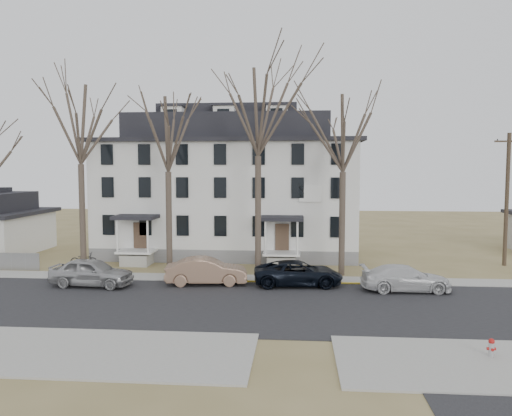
# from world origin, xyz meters

# --- Properties ---
(ground) EXTENTS (120.00, 120.00, 0.00)m
(ground) POSITION_xyz_m (0.00, 0.00, 0.00)
(ground) COLOR olive
(ground) RESTS_ON ground
(main_road) EXTENTS (120.00, 10.00, 0.04)m
(main_road) POSITION_xyz_m (0.00, 2.00, 0.00)
(main_road) COLOR #27272A
(main_road) RESTS_ON ground
(far_sidewalk) EXTENTS (120.00, 2.00, 0.08)m
(far_sidewalk) POSITION_xyz_m (0.00, 8.00, 0.00)
(far_sidewalk) COLOR #A09F97
(far_sidewalk) RESTS_ON ground
(yellow_curb) EXTENTS (14.00, 0.25, 0.06)m
(yellow_curb) POSITION_xyz_m (5.00, 7.10, 0.00)
(yellow_curb) COLOR gold
(yellow_curb) RESTS_ON ground
(boarding_house) EXTENTS (20.80, 12.36, 12.05)m
(boarding_house) POSITION_xyz_m (-2.00, 17.95, 5.38)
(boarding_house) COLOR slate
(boarding_house) RESTS_ON ground
(tree_far_left) EXTENTS (8.40, 8.40, 13.72)m
(tree_far_left) POSITION_xyz_m (-11.00, 9.80, 10.34)
(tree_far_left) COLOR #473B31
(tree_far_left) RESTS_ON ground
(tree_mid_left) EXTENTS (7.80, 7.80, 12.74)m
(tree_mid_left) POSITION_xyz_m (-5.00, 9.80, 9.60)
(tree_mid_left) COLOR #473B31
(tree_mid_left) RESTS_ON ground
(tree_center) EXTENTS (9.00, 9.00, 14.70)m
(tree_center) POSITION_xyz_m (1.00, 9.80, 11.08)
(tree_center) COLOR #473B31
(tree_center) RESTS_ON ground
(tree_mid_right) EXTENTS (7.80, 7.80, 12.74)m
(tree_mid_right) POSITION_xyz_m (6.50, 9.80, 9.60)
(tree_mid_right) COLOR #473B31
(tree_mid_right) RESTS_ON ground
(utility_pole_far) EXTENTS (2.00, 0.28, 9.50)m
(utility_pole_far) POSITION_xyz_m (18.50, 14.00, 4.90)
(utility_pole_far) COLOR #3D3023
(utility_pole_far) RESTS_ON ground
(car_silver) EXTENTS (5.02, 2.34, 1.66)m
(car_silver) POSITION_xyz_m (-8.53, 5.31, 0.83)
(car_silver) COLOR #A5A5A5
(car_silver) RESTS_ON ground
(car_tan) EXTENTS (5.04, 2.25, 1.61)m
(car_tan) POSITION_xyz_m (-1.84, 6.33, 0.80)
(car_tan) COLOR #8B6A53
(car_tan) RESTS_ON ground
(car_navy) EXTENTS (5.44, 2.84, 1.46)m
(car_navy) POSITION_xyz_m (3.66, 6.52, 0.73)
(car_navy) COLOR black
(car_navy) RESTS_ON ground
(car_white) EXTENTS (5.10, 2.26, 1.45)m
(car_white) POSITION_xyz_m (9.74, 5.67, 0.73)
(car_white) COLOR silver
(car_white) RESTS_ON ground
(bicycle_left) EXTENTS (1.97, 0.90, 1.00)m
(bicycle_left) POSITION_xyz_m (-11.53, 11.02, 0.50)
(bicycle_left) COLOR black
(bicycle_left) RESTS_ON ground
(fire_hydrant) EXTENTS (0.31, 0.29, 0.75)m
(fire_hydrant) POSITION_xyz_m (10.74, -4.31, 0.38)
(fire_hydrant) COLOR #B7B7BA
(fire_hydrant) RESTS_ON ground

